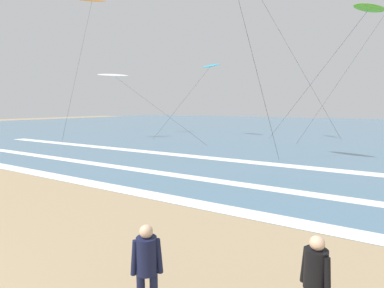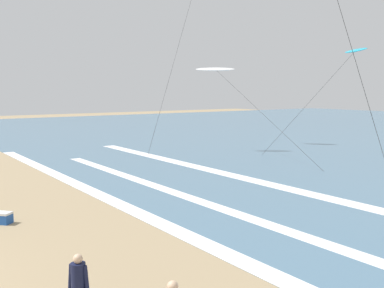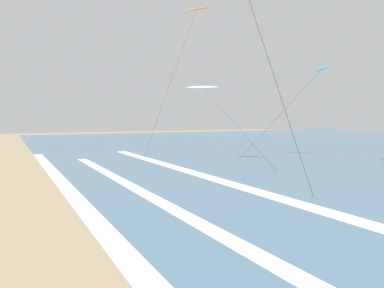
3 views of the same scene
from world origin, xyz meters
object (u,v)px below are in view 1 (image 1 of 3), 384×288
at_px(kite_cyan_high_right, 211,66).
at_px(kite_orange_far_left, 92,1).
at_px(kite_lime_low_near, 369,9).
at_px(kite_white_far_right, 114,76).
at_px(surfer_left_near, 147,265).
at_px(surfer_mid_group, 315,279).

relative_size(kite_cyan_high_right, kite_orange_far_left, 0.52).
bearing_deg(kite_orange_far_left, kite_lime_low_near, 0.76).
distance_m(kite_orange_far_left, kite_white_far_right, 10.32).
bearing_deg(kite_orange_far_left, surfer_left_near, -40.09).
height_order(surfer_left_near, surfer_mid_group, same).
relative_size(kite_lime_low_near, kite_white_far_right, 0.82).
height_order(kite_cyan_high_right, kite_orange_far_left, kite_orange_far_left).
bearing_deg(kite_white_far_right, kite_lime_low_near, 5.47).
xyz_separation_m(surfer_mid_group, kite_cyan_high_right, (-15.50, 26.75, 7.10)).
relative_size(surfer_left_near, kite_lime_low_near, 0.15).
bearing_deg(surfer_left_near, kite_orange_far_left, 139.91).
bearing_deg(surfer_left_near, surfer_mid_group, 21.87).
bearing_deg(surfer_mid_group, kite_white_far_right, 140.67).
distance_m(surfer_mid_group, kite_lime_low_near, 22.99).
relative_size(surfer_mid_group, kite_cyan_high_right, 0.19).
distance_m(surfer_left_near, kite_cyan_high_right, 31.47).
relative_size(surfer_mid_group, kite_lime_low_near, 0.15).
bearing_deg(kite_lime_low_near, surfer_mid_group, -90.16).
distance_m(surfer_mid_group, kite_white_far_right, 30.23).
bearing_deg(kite_cyan_high_right, surfer_mid_group, -59.91).
height_order(surfer_left_near, kite_orange_far_left, kite_orange_far_left).
distance_m(kite_lime_low_near, kite_cyan_high_right, 16.73).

